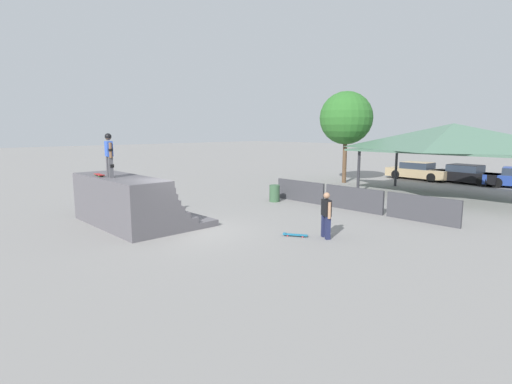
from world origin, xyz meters
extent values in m
plane|color=gray|center=(0.00, 0.00, 0.00)|extent=(160.00, 160.00, 0.00)
cube|color=#565459|center=(-2.42, -0.28, 0.12)|extent=(5.11, 3.51, 0.24)
cube|color=#565459|center=(-2.42, -0.74, 0.35)|extent=(5.11, 2.60, 0.24)
cube|color=#565459|center=(-2.42, -0.90, 0.59)|extent=(5.11, 2.27, 0.24)
cube|color=#565459|center=(-2.42, -1.02, 0.82)|extent=(5.11, 2.04, 0.24)
cube|color=#565459|center=(-2.42, -1.10, 1.06)|extent=(5.11, 1.88, 0.24)
cube|color=#565459|center=(-2.42, -1.16, 1.30)|extent=(5.11, 1.77, 0.24)
cube|color=#565459|center=(-2.42, -1.19, 1.53)|extent=(5.11, 1.69, 0.24)
cube|color=#565459|center=(-2.42, -1.22, 1.77)|extent=(5.11, 1.64, 0.24)
cylinder|color=silver|center=(-2.42, -0.41, 1.85)|extent=(5.01, 0.07, 0.07)
cube|color=#4C4C51|center=(-2.25, -1.58, 2.27)|extent=(0.17, 0.17, 0.78)
cube|color=black|center=(-2.25, -1.55, 2.32)|extent=(0.20, 0.16, 0.11)
cube|color=#4C4C51|center=(-2.59, -1.52, 2.27)|extent=(0.17, 0.17, 0.78)
cube|color=black|center=(-2.58, -1.49, 2.32)|extent=(0.20, 0.16, 0.11)
cube|color=blue|center=(-2.42, -1.55, 2.94)|extent=(0.45, 0.28, 0.55)
cylinder|color=brown|center=(-2.16, -1.60, 2.89)|extent=(0.12, 0.12, 0.55)
cylinder|color=black|center=(-2.16, -1.60, 2.90)|extent=(0.18, 0.18, 0.08)
cylinder|color=brown|center=(-2.68, -1.50, 2.89)|extent=(0.12, 0.12, 0.55)
cylinder|color=black|center=(-2.68, -1.50, 2.90)|extent=(0.18, 0.18, 0.08)
sphere|color=brown|center=(-2.42, -1.55, 3.35)|extent=(0.21, 0.21, 0.21)
sphere|color=black|center=(-2.42, -1.55, 3.38)|extent=(0.24, 0.24, 0.24)
cylinder|color=green|center=(-2.81, -1.67, 1.91)|extent=(0.06, 0.04, 0.05)
cylinder|color=green|center=(-2.83, -1.81, 1.91)|extent=(0.06, 0.04, 0.05)
cylinder|color=green|center=(-3.33, -1.60, 1.91)|extent=(0.06, 0.04, 0.05)
cylinder|color=green|center=(-3.34, -1.74, 1.91)|extent=(0.06, 0.04, 0.05)
cube|color=#B22323|center=(-3.08, -1.70, 1.95)|extent=(0.85, 0.31, 0.02)
cube|color=#B22323|center=(-2.70, -1.75, 1.96)|extent=(0.13, 0.21, 0.02)
cube|color=#1E2347|center=(3.85, 3.13, 0.39)|extent=(0.20, 0.20, 0.77)
cube|color=#1E2347|center=(4.14, 2.96, 0.39)|extent=(0.20, 0.20, 0.77)
cube|color=black|center=(3.99, 3.05, 1.05)|extent=(0.47, 0.39, 0.55)
cylinder|color=#A87A5B|center=(3.77, 3.18, 1.00)|extent=(0.14, 0.14, 0.55)
cylinder|color=#A87A5B|center=(4.22, 2.92, 1.00)|extent=(0.14, 0.14, 0.55)
sphere|color=#A87A5B|center=(3.99, 3.05, 1.46)|extent=(0.21, 0.21, 0.21)
cylinder|color=red|center=(2.98, 2.26, 0.03)|extent=(0.06, 0.05, 0.05)
cylinder|color=red|center=(2.90, 2.38, 0.03)|extent=(0.06, 0.05, 0.05)
cylinder|color=red|center=(3.42, 2.53, 0.03)|extent=(0.06, 0.05, 0.05)
cylinder|color=red|center=(3.35, 2.65, 0.03)|extent=(0.06, 0.05, 0.05)
cube|color=teal|center=(3.16, 2.45, 0.06)|extent=(0.82, 0.61, 0.02)
cube|color=teal|center=(2.83, 2.25, 0.08)|extent=(0.19, 0.22, 0.02)
cube|color=#3D3D42|center=(-1.18, 7.75, 0.53)|extent=(2.98, 0.12, 1.05)
cube|color=#3D3D42|center=(1.98, 7.75, 0.53)|extent=(2.98, 0.12, 1.05)
cube|color=#3D3D42|center=(5.15, 7.75, 0.53)|extent=(2.98, 0.12, 1.05)
cylinder|color=#2D2D33|center=(-0.62, 12.18, 1.21)|extent=(0.16, 0.16, 2.43)
cylinder|color=#2D2D33|center=(-0.62, 16.54, 1.21)|extent=(0.16, 0.16, 2.43)
cube|color=#4C705B|center=(3.59, 14.36, 2.48)|extent=(9.90, 5.13, 0.10)
pyramid|color=#4C705B|center=(3.59, 14.36, 3.24)|extent=(9.70, 5.03, 1.42)
cylinder|color=brown|center=(-3.82, 15.45, 1.56)|extent=(0.28, 0.28, 3.12)
sphere|color=#2D6B28|center=(-3.82, 15.45, 4.39)|extent=(3.55, 3.55, 3.55)
cylinder|color=#385B3D|center=(-2.00, 6.73, 0.42)|extent=(0.52, 0.52, 0.85)
cube|color=tan|center=(-1.11, 20.89, 0.48)|extent=(4.52, 1.89, 0.62)
cube|color=#283342|center=(-1.23, 20.89, 1.02)|extent=(2.12, 1.51, 0.46)
cube|color=tan|center=(-1.23, 20.89, 1.25)|extent=(2.03, 1.47, 0.04)
cylinder|color=black|center=(0.28, 21.59, 0.32)|extent=(0.65, 0.23, 0.64)
cylinder|color=black|center=(0.20, 20.06, 0.32)|extent=(0.65, 0.23, 0.64)
cylinder|color=black|center=(-2.43, 21.72, 0.32)|extent=(0.65, 0.23, 0.64)
cylinder|color=black|center=(-2.51, 20.19, 0.32)|extent=(0.65, 0.23, 0.64)
cube|color=black|center=(2.08, 21.19, 0.48)|extent=(4.51, 2.10, 0.62)
cube|color=#283342|center=(1.96, 21.20, 1.02)|extent=(2.15, 1.61, 0.46)
cube|color=black|center=(1.96, 21.20, 1.25)|extent=(2.05, 1.56, 0.04)
cylinder|color=black|center=(3.48, 21.82, 0.32)|extent=(0.66, 0.26, 0.64)
cylinder|color=black|center=(3.33, 20.30, 0.32)|extent=(0.66, 0.26, 0.64)
cylinder|color=black|center=(0.83, 22.08, 0.32)|extent=(0.66, 0.26, 0.64)
cylinder|color=black|center=(0.68, 20.56, 0.32)|extent=(0.66, 0.26, 0.64)
cylinder|color=black|center=(3.86, 21.85, 0.32)|extent=(0.67, 0.33, 0.64)
cylinder|color=black|center=(4.17, 20.38, 0.32)|extent=(0.67, 0.33, 0.64)
camera|label=1|loc=(11.94, -7.62, 3.64)|focal=28.00mm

